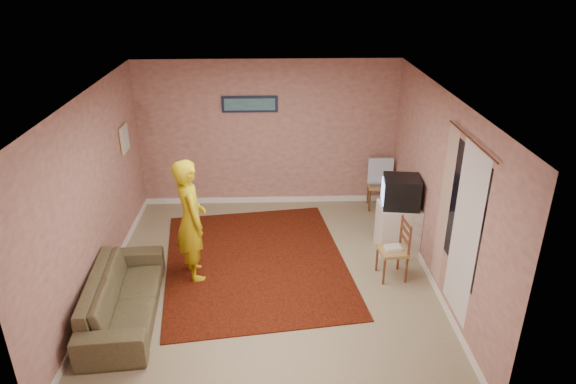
{
  "coord_description": "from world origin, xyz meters",
  "views": [
    {
      "loc": [
        0.06,
        -6.06,
        4.08
      ],
      "look_at": [
        0.28,
        0.6,
        1.06
      ],
      "focal_mm": 32.0,
      "sensor_mm": 36.0,
      "label": 1
    }
  ],
  "objects_px": {
    "tv_cabinet": "(398,228)",
    "person": "(191,220)",
    "chair_a": "(380,180)",
    "chair_b": "(393,244)",
    "crt_tv": "(401,192)",
    "sofa": "(123,296)"
  },
  "relations": [
    {
      "from": "chair_a",
      "to": "chair_b",
      "type": "bearing_deg",
      "value": -91.81
    },
    {
      "from": "chair_a",
      "to": "tv_cabinet",
      "type": "bearing_deg",
      "value": -85.75
    },
    {
      "from": "crt_tv",
      "to": "chair_a",
      "type": "relative_size",
      "value": 1.22
    },
    {
      "from": "sofa",
      "to": "tv_cabinet",
      "type": "bearing_deg",
      "value": -73.1
    },
    {
      "from": "chair_a",
      "to": "sofa",
      "type": "distance_m",
      "value": 4.79
    },
    {
      "from": "sofa",
      "to": "person",
      "type": "distance_m",
      "value": 1.3
    },
    {
      "from": "tv_cabinet",
      "to": "sofa",
      "type": "height_order",
      "value": "tv_cabinet"
    },
    {
      "from": "crt_tv",
      "to": "sofa",
      "type": "relative_size",
      "value": 0.29
    },
    {
      "from": "crt_tv",
      "to": "chair_a",
      "type": "bearing_deg",
      "value": 97.25
    },
    {
      "from": "chair_a",
      "to": "chair_b",
      "type": "distance_m",
      "value": 2.22
    },
    {
      "from": "crt_tv",
      "to": "chair_b",
      "type": "relative_size",
      "value": 1.25
    },
    {
      "from": "tv_cabinet",
      "to": "sofa",
      "type": "distance_m",
      "value": 4.03
    },
    {
      "from": "crt_tv",
      "to": "person",
      "type": "relative_size",
      "value": 0.34
    },
    {
      "from": "chair_a",
      "to": "sofa",
      "type": "height_order",
      "value": "chair_a"
    },
    {
      "from": "tv_cabinet",
      "to": "chair_a",
      "type": "xyz_separation_m",
      "value": [
        0.01,
        1.48,
        0.17
      ]
    },
    {
      "from": "chair_a",
      "to": "chair_b",
      "type": "height_order",
      "value": "chair_a"
    },
    {
      "from": "tv_cabinet",
      "to": "person",
      "type": "height_order",
      "value": "person"
    },
    {
      "from": "chair_a",
      "to": "crt_tv",
      "type": "bearing_deg",
      "value": -85.95
    },
    {
      "from": "crt_tv",
      "to": "person",
      "type": "height_order",
      "value": "person"
    },
    {
      "from": "tv_cabinet",
      "to": "sofa",
      "type": "bearing_deg",
      "value": -158.43
    },
    {
      "from": "tv_cabinet",
      "to": "sofa",
      "type": "relative_size",
      "value": 0.37
    },
    {
      "from": "chair_b",
      "to": "tv_cabinet",
      "type": "bearing_deg",
      "value": 156.23
    }
  ]
}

